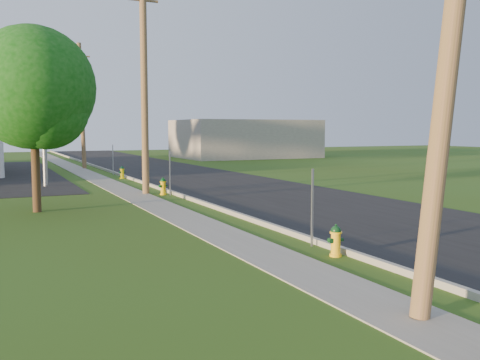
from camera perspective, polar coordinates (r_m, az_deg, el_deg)
name	(u,v)px	position (r m, az deg, el deg)	size (l,w,h in m)	color
ground_plane	(425,293)	(10.61, 19.15, -11.28)	(140.00, 140.00, 0.00)	#324A12
road	(323,207)	(21.02, 8.81, -2.82)	(8.00, 120.00, 0.02)	black
curb	(229,212)	(19.08, -1.21, -3.39)	(0.15, 120.00, 0.15)	gray
sidewalk	(182,217)	(18.45, -6.19, -3.91)	(1.50, 120.00, 0.03)	gray
utility_pole_near	(454,12)	(9.23, 21.85, 16.34)	(1.40, 0.32, 9.48)	brown
utility_pole_mid	(144,86)	(25.17, -10.18, 9.79)	(1.40, 0.32, 9.80)	brown
utility_pole_far	(82,106)	(42.77, -16.53, 7.61)	(1.40, 0.32, 9.50)	brown
sign_post_near	(312,208)	(13.77, 7.72, -2.96)	(0.05, 0.04, 2.00)	gray
sign_post_mid	(170,174)	(24.46, -7.49, 0.69)	(0.05, 0.04, 2.00)	gray
sign_post_far	(113,160)	(36.24, -13.40, 2.11)	(0.05, 0.04, 2.00)	gray
price_pylon	(42,82)	(29.94, -20.34, 9.75)	(0.34, 2.04, 6.85)	gray
distant_building	(245,139)	(57.98, 0.49, 4.42)	(14.00, 10.00, 4.00)	gray
tree_verge	(36,93)	(20.62, -20.92, 8.71)	(4.41, 4.41, 6.69)	#3D2A16
hydrant_near	(336,241)	(12.88, 10.19, -6.39)	(0.40, 0.35, 0.77)	yellow
hydrant_mid	(163,186)	(24.77, -8.19, -0.67)	(0.42, 0.37, 0.81)	#EDB90B
hydrant_far	(122,172)	(33.41, -12.46, 0.80)	(0.41, 0.36, 0.78)	yellow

